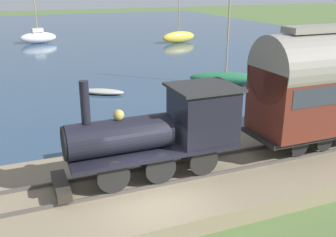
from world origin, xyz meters
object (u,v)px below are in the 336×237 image
rowboat_mid_harbor (103,92)px  steam_locomotive (166,127)px  sailboat_white (38,37)px  sailboat_green (226,78)px  rowboat_off_pier (188,109)px  sailboat_yellow (179,37)px

rowboat_mid_harbor → steam_locomotive: bearing=-150.6°
rowboat_mid_harbor → sailboat_white: bearing=37.2°
steam_locomotive → sailboat_green: (12.31, -9.57, -1.86)m
rowboat_mid_harbor → rowboat_off_pier: rowboat_off_pier is taller
sailboat_green → sailboat_yellow: 20.81m
steam_locomotive → rowboat_mid_harbor: (13.15, -0.83, -2.18)m
sailboat_white → rowboat_mid_harbor: bearing=177.9°
sailboat_white → rowboat_mid_harbor: 25.26m
sailboat_yellow → rowboat_off_pier: size_ratio=2.94×
sailboat_yellow → steam_locomotive: bearing=145.2°
sailboat_green → sailboat_white: bearing=51.2°
steam_locomotive → rowboat_mid_harbor: size_ratio=2.17×
sailboat_green → rowboat_off_pier: bearing=162.3°
steam_locomotive → rowboat_mid_harbor: bearing=-3.6°
steam_locomotive → rowboat_mid_harbor: steam_locomotive is taller
sailboat_white → rowboat_mid_harbor: sailboat_white is taller
sailboat_green → rowboat_mid_harbor: (0.84, 8.75, -0.31)m
steam_locomotive → sailboat_yellow: size_ratio=0.75×
sailboat_yellow → rowboat_mid_harbor: 23.82m
sailboat_yellow → rowboat_mid_harbor: (-19.32, 13.92, -0.55)m
rowboat_off_pier → steam_locomotive: bearing=129.1°
sailboat_green → rowboat_mid_harbor: bearing=113.6°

